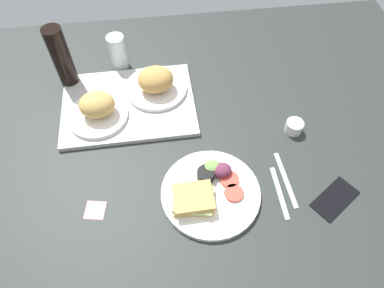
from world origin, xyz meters
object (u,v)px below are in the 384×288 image
Objects in this scene: bread_plate_far at (156,83)px; fork at (280,192)px; sticky_note at (95,210)px; espresso_cup at (294,127)px; plate_with_salad at (208,191)px; cell_phone at (335,198)px; soda_bottle at (62,58)px; bread_plate_near at (97,109)px; serving_tray at (129,104)px; drinking_glass at (118,52)px; knife at (286,179)px.

bread_plate_far is 55.03cm from fork.
bread_plate_far is 47.73cm from sticky_note.
espresso_cup reaches higher than sticky_note.
plate_with_salad reaches higher than cell_phone.
bread_plate_near is at bearing -59.02° from soda_bottle.
bread_plate_far reaches higher than sticky_note.
soda_bottle is 54.05cm from sticky_note.
drinking_glass is at bearing 97.17° from serving_tray.
bread_plate_far is at bearing 24.16° from serving_tray.
soda_bottle is (-30.63, 8.99, 6.45)cm from bread_plate_far.
knife is 14.61cm from cell_phone.
drinking_glass is 0.78× the size of fork.
plate_with_salad reaches higher than espresso_cup.
soda_bottle reaches higher than bread_plate_near.
fork is at bearing 131.71° from cell_phone.
sticky_note is at bearing -177.95° from plate_with_salad.
cell_phone is 68.49cm from sticky_note.
serving_tray is at bearing 109.58° from cell_phone.
soda_bottle reaches higher than sticky_note.
bread_plate_near reaches higher than cell_phone.
serving_tray is at bearing -155.84° from bread_plate_far.
bread_plate_far reaches higher than bread_plate_near.
cell_phone is (57.90, -43.53, -0.40)cm from serving_tray.
espresso_cup is (53.20, -17.78, 1.20)cm from serving_tray.
espresso_cup reaches higher than cell_phone.
bread_plate_near is 78.02cm from cell_phone.
soda_bottle reaches higher than serving_tray.
fork is (52.28, -34.81, -4.92)cm from bread_plate_near.
soda_bottle reaches higher than espresso_cup.
drinking_glass is at bearing 113.08° from plate_with_salad.
knife is at bearing -36.52° from soda_bottle.
cell_phone is at bearing -104.66° from fork.
plate_with_salad is at bearing -148.20° from espresso_cup.
bread_plate_near is 45.41cm from plate_with_salad.
espresso_cup is at bearing -27.36° from bread_plate_far.
bread_plate_near is 0.84× the size of soda_bottle.
espresso_cup is 0.29× the size of knife.
soda_bottle reaches higher than bread_plate_far.
drinking_glass is at bearing 21.87° from soda_bottle.
espresso_cup reaches higher than fork.
drinking_glass is (-24.64, 57.82, 4.90)cm from plate_with_salad.
espresso_cup is 1.00× the size of sticky_note.
plate_with_salad is 1.68× the size of fork.
bread_plate_near is 0.92× the size of bread_plate_far.
knife is at bearing -49.34° from drinking_glass.
bread_plate_far is 53.82cm from knife.
plate_with_salad is 32.47cm from sticky_note.
cell_phone is at bearing -46.72° from drinking_glass.
cell_phone reaches higher than sticky_note.
espresso_cup is 19.34cm from knife.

